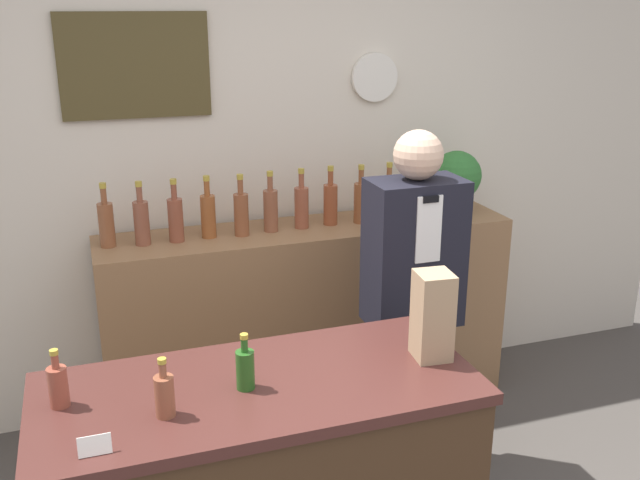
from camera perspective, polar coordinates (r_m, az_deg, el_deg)
back_wall at (r=3.71m, az=-5.21°, el=6.90°), size 5.20×0.09×2.70m
back_shelf at (r=3.76m, az=-0.89°, el=-6.42°), size 2.10×0.44×1.02m
shopkeeper at (r=3.20m, az=7.33°, el=-5.55°), size 0.40×0.25×1.60m
potted_plant at (r=3.83m, az=10.84°, el=4.73°), size 0.26×0.26×0.34m
paper_bag at (r=2.49m, az=9.00°, el=-6.00°), size 0.13×0.14×0.31m
price_card_left at (r=2.11m, az=-17.59°, el=-15.40°), size 0.09×0.02×0.06m
counter_bottle_0 at (r=2.35m, az=-20.22°, el=-10.84°), size 0.06×0.06×0.19m
counter_bottle_1 at (r=2.21m, az=-12.33°, el=-11.98°), size 0.06×0.06×0.19m
counter_bottle_2 at (r=2.32m, az=-6.01°, el=-10.16°), size 0.06×0.06×0.19m
shelf_bottle_0 at (r=3.41m, az=-16.73°, el=1.31°), size 0.07×0.07×0.30m
shelf_bottle_1 at (r=3.40m, az=-14.09°, el=1.47°), size 0.07×0.07×0.30m
shelf_bottle_2 at (r=3.41m, az=-11.48°, el=1.72°), size 0.07×0.07×0.30m
shelf_bottle_3 at (r=3.44m, az=-8.94°, el=2.03°), size 0.07×0.07×0.30m
shelf_bottle_4 at (r=3.45m, az=-6.32°, el=2.18°), size 0.07×0.07×0.30m
shelf_bottle_5 at (r=3.50m, az=-3.91°, el=2.51°), size 0.07×0.07×0.30m
shelf_bottle_6 at (r=3.55m, az=-1.49°, el=2.75°), size 0.07×0.07×0.30m
shelf_bottle_7 at (r=3.60m, az=0.84°, el=3.00°), size 0.07×0.07×0.30m
shelf_bottle_8 at (r=3.64m, az=3.28°, el=3.12°), size 0.07×0.07×0.30m
shelf_bottle_9 at (r=3.70m, az=5.50°, el=3.33°), size 0.07×0.07×0.30m
shelf_bottle_10 at (r=3.75m, az=7.76°, el=3.47°), size 0.07×0.07×0.30m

